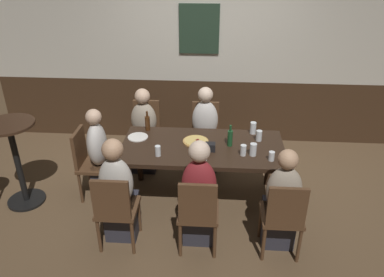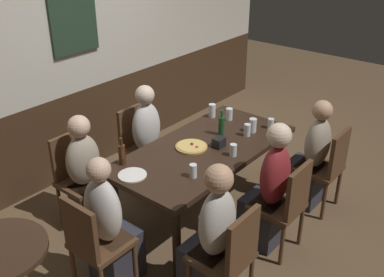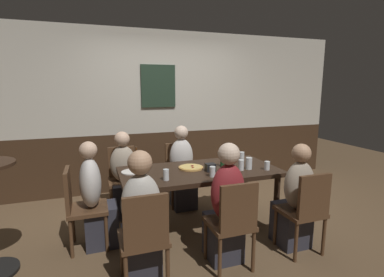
% 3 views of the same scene
% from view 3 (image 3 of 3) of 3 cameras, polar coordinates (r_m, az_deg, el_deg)
% --- Properties ---
extents(ground_plane, '(12.00, 12.00, 0.00)m').
position_cam_3_polar(ground_plane, '(3.70, 1.51, -17.21)').
color(ground_plane, brown).
extents(wall_back, '(6.40, 0.13, 2.60)m').
position_cam_3_polar(wall_back, '(4.88, -5.27, 5.44)').
color(wall_back, '#3D2819').
rests_on(wall_back, ground_plane).
extents(dining_table, '(1.85, 0.90, 0.74)m').
position_cam_3_polar(dining_table, '(3.45, 1.56, -7.38)').
color(dining_table, black).
rests_on(dining_table, ground_plane).
extents(chair_mid_near, '(0.40, 0.40, 0.88)m').
position_cam_3_polar(chair_mid_near, '(2.77, 8.10, -15.74)').
color(chair_mid_near, '#513521').
rests_on(chair_mid_near, ground_plane).
extents(chair_left_near, '(0.40, 0.40, 0.88)m').
position_cam_3_polar(chair_left_near, '(2.54, -9.39, -18.33)').
color(chair_left_near, '#513521').
rests_on(chair_left_near, ground_plane).
extents(chair_mid_far, '(0.40, 0.40, 0.88)m').
position_cam_3_polar(chair_mid_far, '(4.28, -2.55, -6.20)').
color(chair_mid_far, '#513521').
rests_on(chair_mid_far, ground_plane).
extents(chair_head_west, '(0.40, 0.40, 0.88)m').
position_cam_3_polar(chair_head_west, '(3.31, -21.28, -11.95)').
color(chair_head_west, '#513521').
rests_on(chair_head_west, ground_plane).
extents(chair_left_far, '(0.40, 0.40, 0.88)m').
position_cam_3_polar(chair_left_far, '(4.14, -13.52, -7.08)').
color(chair_left_far, '#513521').
rests_on(chair_left_far, ground_plane).
extents(chair_right_near, '(0.40, 0.40, 0.88)m').
position_cam_3_polar(chair_right_near, '(3.20, 21.53, -12.72)').
color(chair_right_near, '#513521').
rests_on(chair_right_near, ground_plane).
extents(person_mid_near, '(0.34, 0.37, 1.20)m').
position_cam_3_polar(person_mid_near, '(2.90, 6.62, -14.19)').
color(person_mid_near, '#2D2D38').
rests_on(person_mid_near, ground_plane).
extents(person_left_near, '(0.34, 0.37, 1.19)m').
position_cam_3_polar(person_left_near, '(2.68, -10.01, -16.53)').
color(person_left_near, '#2D2D38').
rests_on(person_left_near, ground_plane).
extents(person_mid_far, '(0.34, 0.37, 1.17)m').
position_cam_3_polar(person_mid_far, '(4.14, -1.91, -6.83)').
color(person_mid_far, '#2D2D38').
rests_on(person_mid_far, ground_plane).
extents(person_head_west, '(0.37, 0.34, 1.16)m').
position_cam_3_polar(person_head_west, '(3.31, -18.40, -12.00)').
color(person_head_west, '#2D2D38').
rests_on(person_head_west, ground_plane).
extents(person_left_far, '(0.34, 0.37, 1.13)m').
position_cam_3_polar(person_left_far, '(3.99, -13.27, -8.02)').
color(person_left_far, '#2D2D38').
rests_on(person_left_far, ground_plane).
extents(person_right_near, '(0.34, 0.37, 1.14)m').
position_cam_3_polar(person_right_near, '(3.32, 19.66, -12.06)').
color(person_right_near, '#2D2D38').
rests_on(person_right_near, ground_plane).
extents(pizza, '(0.30, 0.30, 0.03)m').
position_cam_3_polar(pizza, '(3.47, -0.23, -5.73)').
color(pizza, tan).
rests_on(pizza, dining_table).
extents(pint_glass_stout, '(0.06, 0.06, 0.10)m').
position_cam_3_polar(pint_glass_stout, '(3.52, 14.60, -5.31)').
color(pint_glass_stout, silver).
rests_on(pint_glass_stout, dining_table).
extents(beer_glass_tall, '(0.07, 0.07, 0.13)m').
position_cam_3_polar(beer_glass_tall, '(3.83, 9.77, -3.68)').
color(beer_glass_tall, silver).
rests_on(beer_glass_tall, dining_table).
extents(pint_glass_amber, '(0.06, 0.06, 0.12)m').
position_cam_3_polar(pint_glass_amber, '(3.05, -5.16, -7.30)').
color(pint_glass_amber, silver).
rests_on(pint_glass_amber, dining_table).
extents(pint_glass_pale, '(0.07, 0.07, 0.14)m').
position_cam_3_polar(pint_glass_pale, '(3.96, 7.81, -3.05)').
color(pint_glass_pale, silver).
rests_on(pint_glass_pale, dining_table).
extents(tumbler_water, '(0.07, 0.07, 0.12)m').
position_cam_3_polar(tumbler_water, '(3.44, 9.68, -5.33)').
color(tumbler_water, silver).
rests_on(tumbler_water, dining_table).
extents(beer_glass_half, '(0.07, 0.07, 0.14)m').
position_cam_3_polar(beer_glass_half, '(3.49, 11.18, -4.99)').
color(beer_glass_half, silver).
rests_on(beer_glass_half, dining_table).
extents(tumbler_short, '(0.06, 0.06, 0.11)m').
position_cam_3_polar(tumbler_short, '(3.16, 4.07, -6.65)').
color(tumbler_short, silver).
rests_on(tumbler_short, dining_table).
extents(beer_bottle_green, '(0.06, 0.06, 0.26)m').
position_cam_3_polar(beer_bottle_green, '(3.54, 6.09, -3.97)').
color(beer_bottle_green, '#194723').
rests_on(beer_bottle_green, dining_table).
extents(beer_bottle_brown, '(0.06, 0.06, 0.25)m').
position_cam_3_polar(beer_bottle_brown, '(3.57, -10.93, -4.03)').
color(beer_bottle_brown, '#42230F').
rests_on(beer_bottle_brown, dining_table).
extents(plate_white_large, '(0.24, 0.24, 0.01)m').
position_cam_3_polar(plate_white_large, '(3.39, -11.79, -6.46)').
color(plate_white_large, white).
rests_on(plate_white_large, dining_table).
extents(condiment_caddy, '(0.11, 0.09, 0.09)m').
position_cam_3_polar(condiment_caddy, '(3.36, 3.64, -5.72)').
color(condiment_caddy, black).
rests_on(condiment_caddy, dining_table).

